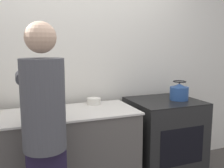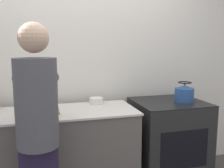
{
  "view_description": "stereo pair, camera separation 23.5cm",
  "coord_description": "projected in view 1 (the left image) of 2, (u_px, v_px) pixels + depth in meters",
  "views": [
    {
      "loc": [
        -0.66,
        -1.96,
        1.49
      ],
      "look_at": [
        0.19,
        0.21,
        1.14
      ],
      "focal_mm": 40.0,
      "sensor_mm": 36.0,
      "label": 1
    },
    {
      "loc": [
        -0.44,
        -2.03,
        1.49
      ],
      "look_at": [
        0.19,
        0.21,
        1.14
      ],
      "focal_mm": 40.0,
      "sensor_mm": 36.0,
      "label": 2
    }
  ],
  "objects": [
    {
      "name": "person",
      "position": [
        44.0,
        129.0,
        1.76
      ],
      "size": [
        0.34,
        0.58,
        1.66
      ],
      "color": "#231B35",
      "rests_on": "ground_plane"
    },
    {
      "name": "knife",
      "position": [
        39.0,
        113.0,
        2.18
      ],
      "size": [
        0.24,
        0.05,
        0.01
      ],
      "rotation": [
        0.0,
        0.0,
        0.06
      ],
      "color": "silver",
      "rests_on": "cutting_board"
    },
    {
      "name": "kettle",
      "position": [
        179.0,
        92.0,
        2.75
      ],
      "size": [
        0.2,
        0.2,
        0.21
      ],
      "color": "#284C8C",
      "rests_on": "oven"
    },
    {
      "name": "counter",
      "position": [
        49.0,
        160.0,
        2.32
      ],
      "size": [
        1.67,
        0.61,
        0.89
      ],
      "color": "#5B5651",
      "rests_on": "ground_plane"
    },
    {
      "name": "oven",
      "position": [
        164.0,
        139.0,
        2.81
      ],
      "size": [
        0.73,
        0.67,
        0.9
      ],
      "color": "black",
      "rests_on": "ground_plane"
    },
    {
      "name": "cutting_board",
      "position": [
        42.0,
        114.0,
        2.21
      ],
      "size": [
        0.31,
        0.21,
        0.02
      ],
      "color": "#A87A4C",
      "rests_on": "counter"
    },
    {
      "name": "bowl_prep",
      "position": [
        94.0,
        101.0,
        2.61
      ],
      "size": [
        0.14,
        0.14,
        0.07
      ],
      "color": "silver",
      "rests_on": "counter"
    },
    {
      "name": "wall_back",
      "position": [
        79.0,
        64.0,
        2.74
      ],
      "size": [
        8.0,
        0.05,
        2.6
      ],
      "color": "silver",
      "rests_on": "ground_plane"
    }
  ]
}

